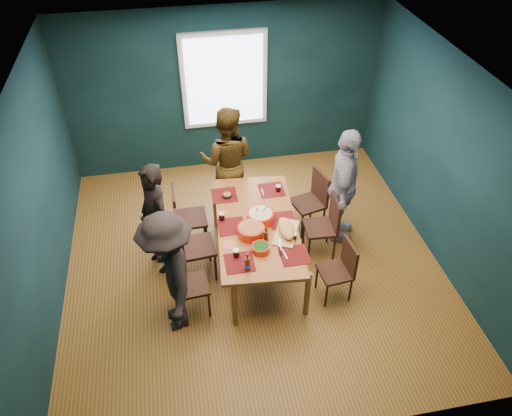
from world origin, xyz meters
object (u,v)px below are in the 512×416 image
Objects in this scene: dining_table at (257,228)px; person_near_left at (169,274)px; chair_left_far at (183,214)px; bowl_herbs at (261,248)px; chair_left_near at (184,282)px; chair_right_far at (314,197)px; bowl_dumpling at (260,217)px; person_back at (227,161)px; chair_right_mid at (327,222)px; chair_right_near at (342,266)px; person_right at (343,187)px; chair_left_mid at (189,243)px; cutting_board at (286,230)px; person_far_left at (155,220)px; bowl_salad at (251,231)px.

person_near_left is at bearing -142.34° from dining_table.
chair_left_far reaches higher than bowl_herbs.
bowl_herbs is (0.95, 0.09, 0.30)m from chair_left_near.
chair_right_far is 1.14m from bowl_dumpling.
person_back is 7.92× the size of bowl_herbs.
chair_left_far is at bearing 168.05° from chair_right_mid.
dining_table is 1.17m from chair_right_far.
chair_right_near is (1.93, -0.08, -0.03)m from chair_left_near.
chair_left_mid is at bearing 120.41° from person_right.
chair_right_near is (-0.05, -0.79, -0.04)m from chair_right_mid.
chair_left_far is 1.86m from chair_right_far.
person_near_left is at bearing -168.09° from bowl_herbs.
chair_right_far is at bearing 79.46° from cutting_board.
chair_right_far is at bearing 68.91° from person_right.
bowl_dumpling reaches higher than chair_left_mid.
chair_left_near is 0.51× the size of person_back.
person_far_left reaches higher than bowl_salad.
chair_left_mid is at bearing 30.46° from person_far_left.
person_far_left reaches higher than dining_table.
dining_table is 2.37× the size of chair_left_near.
person_back is 1.33m from bowl_dumpling.
person_right is 2.62× the size of cutting_board.
chair_right_near is 2.10m from person_near_left.
cutting_board is at bearing -17.25° from chair_left_mid.
person_far_left is at bearing 151.16° from chair_right_near.
person_far_left is at bearing 139.78° from chair_left_mid.
person_back reaches higher than cutting_board.
person_right is 1.06× the size of person_near_left.
chair_left_mid is 1.87m from chair_right_mid.
person_near_left reaches higher than chair_right_mid.
person_back reaches higher than chair_right_far.
cutting_board is (-0.62, 0.42, 0.34)m from chair_right_near.
chair_right_mid is at bearing 104.11° from person_near_left.
chair_left_far is at bearing 80.90° from chair_left_near.
bowl_salad is (0.77, -0.21, 0.26)m from chair_left_mid.
bowl_herbs is (-1.03, -0.62, 0.28)m from chair_right_mid.
person_back is at bearing 94.27° from bowl_herbs.
chair_right_near is 0.48× the size of person_right.
person_far_left is at bearing 147.42° from bowl_herbs.
chair_right_far is 4.29× the size of bowl_herbs.
chair_right_near is 1.25× the size of cutting_board.
person_near_left is (-2.41, -1.13, -0.05)m from person_right.
chair_left_mid is 0.84m from bowl_salad.
bowl_herbs is (0.83, -0.51, 0.24)m from chair_left_mid.
chair_left_far is 1.10× the size of chair_left_near.
person_near_left is at bearing 135.18° from person_right.
chair_right_mid is at bearing 30.85° from bowl_herbs.
chair_right_far is 0.54× the size of person_back.
chair_left_far is 0.61m from chair_left_mid.
chair_right_mid is (1.89, -0.50, -0.03)m from chair_left_far.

